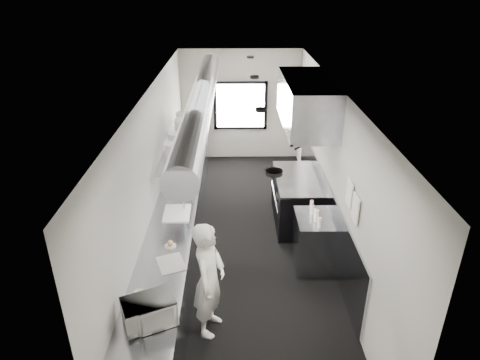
{
  "coord_description": "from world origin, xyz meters",
  "views": [
    {
      "loc": [
        -0.16,
        -6.53,
        4.41
      ],
      "look_at": [
        -0.07,
        -0.2,
        1.34
      ],
      "focal_mm": 31.88,
      "sensor_mm": 36.0,
      "label": 1
    }
  ],
  "objects_px": {
    "plate_stack_b": "(175,142)",
    "squeeze_bottle_e": "(312,205)",
    "exhaust_hood": "(306,103)",
    "plate_stack_d": "(182,121)",
    "squeeze_bottle_c": "(315,213)",
    "line_cook": "(209,280)",
    "squeeze_bottle_a": "(319,222)",
    "far_work_table": "(194,152)",
    "small_plate": "(170,246)",
    "range": "(297,200)",
    "pass_shelf": "(180,143)",
    "squeeze_bottle_b": "(317,216)",
    "deli_tub_a": "(138,297)",
    "squeeze_bottle_d": "(312,210)",
    "plate_stack_c": "(181,128)",
    "bottle_station": "(315,241)",
    "plate_stack_a": "(172,152)",
    "prep_counter": "(176,236)",
    "microwave": "(149,312)",
    "deli_tub_b": "(139,294)",
    "cutting_board": "(177,213)",
    "knife_block": "(172,177)"
  },
  "relations": [
    {
      "from": "prep_counter",
      "to": "far_work_table",
      "type": "relative_size",
      "value": 5.0
    },
    {
      "from": "range",
      "to": "squeeze_bottle_c",
      "type": "relative_size",
      "value": 9.7
    },
    {
      "from": "range",
      "to": "far_work_table",
      "type": "xyz_separation_m",
      "value": [
        -2.19,
        2.5,
        -0.02
      ]
    },
    {
      "from": "far_work_table",
      "to": "exhaust_hood",
      "type": "bearing_deg",
      "value": -48.06
    },
    {
      "from": "deli_tub_b",
      "to": "small_plate",
      "type": "relative_size",
      "value": 0.79
    },
    {
      "from": "knife_block",
      "to": "prep_counter",
      "type": "bearing_deg",
      "value": -93.12
    },
    {
      "from": "exhaust_hood",
      "to": "line_cook",
      "type": "relative_size",
      "value": 1.33
    },
    {
      "from": "line_cook",
      "to": "squeeze_bottle_c",
      "type": "bearing_deg",
      "value": -33.91
    },
    {
      "from": "deli_tub_b",
      "to": "plate_stack_c",
      "type": "bearing_deg",
      "value": 87.88
    },
    {
      "from": "range",
      "to": "bottle_station",
      "type": "xyz_separation_m",
      "value": [
        0.11,
        -1.4,
        -0.02
      ]
    },
    {
      "from": "prep_counter",
      "to": "deli_tub_a",
      "type": "relative_size",
      "value": 42.32
    },
    {
      "from": "range",
      "to": "squeeze_bottle_d",
      "type": "xyz_separation_m",
      "value": [
        0.05,
        -1.29,
        0.51
      ]
    },
    {
      "from": "plate_stack_b",
      "to": "squeeze_bottle_e",
      "type": "relative_size",
      "value": 1.94
    },
    {
      "from": "deli_tub_b",
      "to": "squeeze_bottle_b",
      "type": "relative_size",
      "value": 0.66
    },
    {
      "from": "cutting_board",
      "to": "far_work_table",
      "type": "bearing_deg",
      "value": 90.71
    },
    {
      "from": "deli_tub_a",
      "to": "plate_stack_c",
      "type": "relative_size",
      "value": 0.4
    },
    {
      "from": "cutting_board",
      "to": "knife_block",
      "type": "relative_size",
      "value": 2.63
    },
    {
      "from": "deli_tub_a",
      "to": "squeeze_bottle_b",
      "type": "distance_m",
      "value": 3.02
    },
    {
      "from": "microwave",
      "to": "deli_tub_b",
      "type": "distance_m",
      "value": 0.47
    },
    {
      "from": "line_cook",
      "to": "microwave",
      "type": "height_order",
      "value": "line_cook"
    },
    {
      "from": "prep_counter",
      "to": "line_cook",
      "type": "relative_size",
      "value": 3.62
    },
    {
      "from": "microwave",
      "to": "squeeze_bottle_c",
      "type": "relative_size",
      "value": 3.14
    },
    {
      "from": "deli_tub_b",
      "to": "bottle_station",
      "type": "bearing_deg",
      "value": 36.49
    },
    {
      "from": "line_cook",
      "to": "squeeze_bottle_a",
      "type": "height_order",
      "value": "line_cook"
    },
    {
      "from": "plate_stack_a",
      "to": "pass_shelf",
      "type": "bearing_deg",
      "value": 88.87
    },
    {
      "from": "pass_shelf",
      "to": "plate_stack_b",
      "type": "bearing_deg",
      "value": -92.78
    },
    {
      "from": "microwave",
      "to": "squeeze_bottle_c",
      "type": "xyz_separation_m",
      "value": [
        2.23,
        2.23,
        -0.07
      ]
    },
    {
      "from": "squeeze_bottle_c",
      "to": "squeeze_bottle_e",
      "type": "bearing_deg",
      "value": 93.38
    },
    {
      "from": "exhaust_hood",
      "to": "range",
      "type": "xyz_separation_m",
      "value": [
        -0.06,
        0.0,
        -1.92
      ]
    },
    {
      "from": "exhaust_hood",
      "to": "squeeze_bottle_c",
      "type": "distance_m",
      "value": 1.99
    },
    {
      "from": "small_plate",
      "to": "deli_tub_a",
      "type": "bearing_deg",
      "value": -102.0
    },
    {
      "from": "plate_stack_b",
      "to": "squeeze_bottle_b",
      "type": "distance_m",
      "value": 2.8
    },
    {
      "from": "exhaust_hood",
      "to": "squeeze_bottle_d",
      "type": "relative_size",
      "value": 13.41
    },
    {
      "from": "plate_stack_d",
      "to": "squeeze_bottle_c",
      "type": "relative_size",
      "value": 2.2
    },
    {
      "from": "plate_stack_a",
      "to": "squeeze_bottle_e",
      "type": "relative_size",
      "value": 1.76
    },
    {
      "from": "squeeze_bottle_b",
      "to": "exhaust_hood",
      "type": "bearing_deg",
      "value": 90.86
    },
    {
      "from": "far_work_table",
      "to": "bottle_station",
      "type": "bearing_deg",
      "value": -59.47
    },
    {
      "from": "squeeze_bottle_b",
      "to": "squeeze_bottle_c",
      "type": "height_order",
      "value": "squeeze_bottle_b"
    },
    {
      "from": "exhaust_hood",
      "to": "plate_stack_d",
      "type": "height_order",
      "value": "exhaust_hood"
    },
    {
      "from": "deli_tub_b",
      "to": "plate_stack_a",
      "type": "distance_m",
      "value": 2.76
    },
    {
      "from": "far_work_table",
      "to": "plate_stack_d",
      "type": "xyz_separation_m",
      "value": [
        -0.05,
        -1.55,
        1.3
      ]
    },
    {
      "from": "squeeze_bottle_d",
      "to": "squeeze_bottle_e",
      "type": "height_order",
      "value": "same"
    },
    {
      "from": "plate_stack_c",
      "to": "squeeze_bottle_a",
      "type": "xyz_separation_m",
      "value": [
        2.31,
        -2.2,
        -0.76
      ]
    },
    {
      "from": "pass_shelf",
      "to": "microwave",
      "type": "distance_m",
      "value": 3.96
    },
    {
      "from": "squeeze_bottle_c",
      "to": "pass_shelf",
      "type": "bearing_deg",
      "value": 143.61
    },
    {
      "from": "microwave",
      "to": "deli_tub_b",
      "type": "bearing_deg",
      "value": 91.48
    },
    {
      "from": "microwave",
      "to": "plate_stack_d",
      "type": "bearing_deg",
      "value": 66.91
    },
    {
      "from": "plate_stack_b",
      "to": "squeeze_bottle_a",
      "type": "distance_m",
      "value": 2.9
    },
    {
      "from": "line_cook",
      "to": "squeeze_bottle_e",
      "type": "xyz_separation_m",
      "value": [
        1.6,
        1.68,
        0.15
      ]
    },
    {
      "from": "small_plate",
      "to": "squeeze_bottle_a",
      "type": "bearing_deg",
      "value": 12.31
    }
  ]
}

